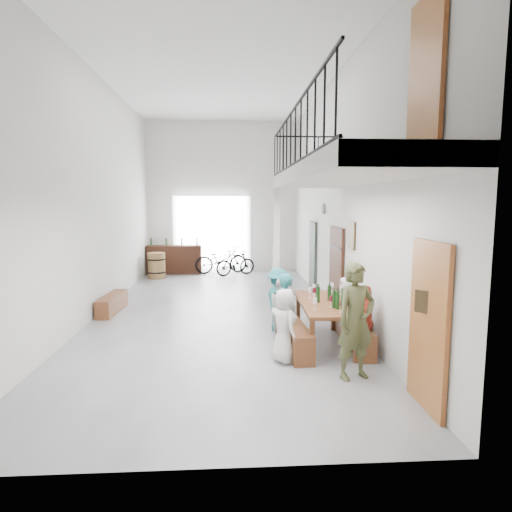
{
  "coord_description": "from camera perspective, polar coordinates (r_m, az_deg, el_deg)",
  "views": [
    {
      "loc": [
        0.28,
        -9.86,
        2.55
      ],
      "look_at": [
        0.84,
        -0.5,
        1.38
      ],
      "focal_mm": 30.0,
      "sensor_mm": 36.0,
      "label": 1
    }
  ],
  "objects": [
    {
      "name": "guest_right_b",
      "position": [
        8.0,
        13.26,
        -7.72
      ],
      "size": [
        0.37,
        1.0,
        1.06
      ],
      "primitive_type": "imported",
      "rotation": [
        0.0,
        0.0,
        -1.52
      ],
      "color": "black",
      "rests_on": "ground"
    },
    {
      "name": "bench_inner",
      "position": [
        7.78,
        4.76,
        -10.21
      ],
      "size": [
        0.47,
        2.09,
        0.48
      ],
      "primitive_type": "cube",
      "rotation": [
        0.0,
        0.0,
        0.07
      ],
      "color": "brown",
      "rests_on": "ground"
    },
    {
      "name": "host_standing",
      "position": [
        6.42,
        13.17,
        -8.43
      ],
      "size": [
        0.72,
        0.6,
        1.71
      ],
      "primitive_type": "imported",
      "rotation": [
        0.0,
        0.0,
        0.34
      ],
      "color": "#454A29",
      "rests_on": "ground"
    },
    {
      "name": "guest_left_c",
      "position": [
        8.15,
        3.5,
        -6.94
      ],
      "size": [
        0.53,
        0.63,
        1.15
      ],
      "primitive_type": "imported",
      "rotation": [
        0.0,
        0.0,
        1.74
      ],
      "color": "silver",
      "rests_on": "ground"
    },
    {
      "name": "gateway_portal",
      "position": [
        15.86,
        -5.91,
        2.9
      ],
      "size": [
        2.8,
        0.08,
        2.8
      ],
      "primitive_type": "cube",
      "color": "white",
      "rests_on": "ground"
    },
    {
      "name": "floor",
      "position": [
        10.19,
        -4.96,
        -7.43
      ],
      "size": [
        12.0,
        12.0,
        0.0
      ],
      "primitive_type": "plane",
      "color": "slate",
      "rests_on": "ground"
    },
    {
      "name": "counter_bottles",
      "position": [
        15.71,
        -10.87,
        1.91
      ],
      "size": [
        1.7,
        0.14,
        0.28
      ],
      "color": "black",
      "rests_on": "serving_counter"
    },
    {
      "name": "guest_right_c",
      "position": [
        8.65,
        11.92,
        -6.39
      ],
      "size": [
        0.38,
        0.56,
        1.11
      ],
      "primitive_type": "imported",
      "rotation": [
        0.0,
        0.0,
        -1.62
      ],
      "color": "silver",
      "rests_on": "ground"
    },
    {
      "name": "bicycle_near",
      "position": [
        15.6,
        -4.67,
        -0.48
      ],
      "size": [
        2.01,
        1.11,
        1.0
      ],
      "primitive_type": "imported",
      "rotation": [
        0.0,
        0.0,
        1.82
      ],
      "color": "black",
      "rests_on": "ground"
    },
    {
      "name": "room_walls",
      "position": [
        9.91,
        -5.18,
        12.87
      ],
      "size": [
        12.0,
        12.0,
        12.0
      ],
      "color": "silver",
      "rests_on": "ground"
    },
    {
      "name": "balcony",
      "position": [
        6.96,
        10.87,
        10.36
      ],
      "size": [
        1.52,
        5.62,
        4.0
      ],
      "color": "silver",
      "rests_on": "ground"
    },
    {
      "name": "guest_left_a",
      "position": [
        6.94,
        3.78,
        -9.25
      ],
      "size": [
        0.56,
        0.68,
        1.2
      ],
      "primitive_type": "imported",
      "rotation": [
        0.0,
        0.0,
        1.91
      ],
      "color": "silver",
      "rests_on": "ground"
    },
    {
      "name": "tasting_table",
      "position": [
        7.8,
        9.07,
        -6.67
      ],
      "size": [
        0.91,
        2.09,
        0.79
      ],
      "rotation": [
        0.0,
        0.0,
        -0.03
      ],
      "color": "brown",
      "rests_on": "ground"
    },
    {
      "name": "guest_left_d",
      "position": [
        8.49,
        2.98,
        -5.9
      ],
      "size": [
        0.69,
        0.93,
        1.29
      ],
      "primitive_type": "imported",
      "rotation": [
        0.0,
        0.0,
        1.86
      ],
      "color": "#226C72",
      "rests_on": "ground"
    },
    {
      "name": "tableware",
      "position": [
        7.68,
        9.3,
        -5.21
      ],
      "size": [
        0.67,
        1.6,
        0.35
      ],
      "color": "black",
      "rests_on": "tasting_table"
    },
    {
      "name": "bicycle_far",
      "position": [
        15.06,
        -2.75,
        -0.92
      ],
      "size": [
        1.54,
        1.06,
        0.91
      ],
      "primitive_type": "imported",
      "rotation": [
        0.0,
        0.0,
        2.04
      ],
      "color": "black",
      "rests_on": "ground"
    },
    {
      "name": "oak_barrel",
      "position": [
        14.86,
        -13.11,
        -1.26
      ],
      "size": [
        0.6,
        0.6,
        0.88
      ],
      "color": "brown",
      "rests_on": "ground"
    },
    {
      "name": "guest_left_b",
      "position": [
        7.51,
        4.12,
        -7.39
      ],
      "size": [
        0.43,
        0.56,
        1.35
      ],
      "primitive_type": "imported",
      "rotation": [
        0.0,
        0.0,
        1.81
      ],
      "color": "#226C72",
      "rests_on": "ground"
    },
    {
      "name": "guest_right_a",
      "position": [
        7.39,
        14.31,
        -8.41
      ],
      "size": [
        0.48,
        0.76,
        1.21
      ],
      "primitive_type": "imported",
      "rotation": [
        0.0,
        0.0,
        -1.85
      ],
      "color": "#A32E1C",
      "rests_on": "ground"
    },
    {
      "name": "serving_counter",
      "position": [
        15.77,
        -10.82,
        -0.45
      ],
      "size": [
        1.95,
        0.59,
        1.02
      ],
      "primitive_type": "cube",
      "rotation": [
        0.0,
        0.0,
        0.03
      ],
      "color": "#3D1D10",
      "rests_on": "ground"
    },
    {
      "name": "bench_wall",
      "position": [
        8.07,
        12.76,
        -9.82
      ],
      "size": [
        0.28,
        1.98,
        0.46
      ],
      "primitive_type": "cube",
      "rotation": [
        0.0,
        0.0,
        -0.01
      ],
      "color": "brown",
      "rests_on": "ground"
    },
    {
      "name": "right_wall_decor",
      "position": [
        8.39,
        13.34,
        1.37
      ],
      "size": [
        0.07,
        8.28,
        5.07
      ],
      "color": "#9C5927",
      "rests_on": "ground"
    },
    {
      "name": "side_bench",
      "position": [
        10.63,
        -18.62,
        -6.03
      ],
      "size": [
        0.39,
        1.47,
        0.41
      ],
      "primitive_type": "cube",
      "rotation": [
        0.0,
        0.0,
        -0.05
      ],
      "color": "brown",
      "rests_on": "ground"
    },
    {
      "name": "potted_plant",
      "position": [
        10.81,
        8.25,
        -5.53
      ],
      "size": [
        0.38,
        0.34,
        0.4
      ],
      "primitive_type": "imported",
      "rotation": [
        0.0,
        0.0,
        0.07
      ],
      "color": "#15501A",
      "rests_on": "ground"
    }
  ]
}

